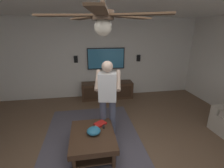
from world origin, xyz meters
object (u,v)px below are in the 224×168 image
(tv, at_px, (106,59))
(ceiling_fan, at_px, (103,18))
(remote_black, at_px, (104,126))
(vase_round, at_px, (112,79))
(person_standing, at_px, (108,95))
(remote_white, at_px, (96,128))
(book, at_px, (100,124))
(wall_speaker_left, at_px, (138,58))
(wall_speaker_right, at_px, (76,59))
(media_console, at_px, (107,90))
(bowl, at_px, (94,131))
(coffee_table, at_px, (93,138))

(tv, relative_size, ceiling_fan, 1.06)
(remote_black, height_order, vase_round, vase_round)
(person_standing, relative_size, remote_white, 10.93)
(tv, height_order, vase_round, tv)
(tv, distance_m, book, 2.66)
(remote_black, height_order, wall_speaker_left, wall_speaker_left)
(person_standing, height_order, wall_speaker_left, person_standing)
(person_standing, height_order, wall_speaker_right, person_standing)
(media_console, height_order, bowl, media_console)
(bowl, relative_size, book, 1.14)
(bowl, bearing_deg, coffee_table, 91.11)
(tv, distance_m, vase_round, 0.71)
(person_standing, bearing_deg, remote_white, 153.72)
(wall_speaker_left, distance_m, ceiling_fan, 4.17)
(media_console, height_order, ceiling_fan, ceiling_fan)
(wall_speaker_left, bearing_deg, tv, 90.67)
(remote_white, height_order, wall_speaker_right, wall_speaker_right)
(person_standing, distance_m, wall_speaker_right, 2.39)
(coffee_table, height_order, remote_white, remote_white)
(ceiling_fan, bearing_deg, bowl, 5.84)
(ceiling_fan, bearing_deg, book, -2.10)
(coffee_table, distance_m, book, 0.35)
(media_console, bearing_deg, vase_round, 103.67)
(media_console, xyz_separation_m, tv, (0.24, 0.00, 1.04))
(book, bearing_deg, coffee_table, -155.44)
(person_standing, xyz_separation_m, wall_speaker_left, (2.25, -1.39, 0.37))
(wall_speaker_right, bearing_deg, person_standing, -162.14)
(remote_white, xyz_separation_m, ceiling_fan, (-1.11, -0.04, 1.87))
(remote_white, xyz_separation_m, vase_round, (2.39, -0.71, 0.25))
(bowl, xyz_separation_m, wall_speaker_left, (2.75, -1.72, 0.84))
(remote_black, bearing_deg, wall_speaker_right, 16.70)
(remote_black, relative_size, wall_speaker_right, 0.68)
(media_console, relative_size, vase_round, 7.73)
(media_console, xyz_separation_m, bowl, (-2.50, 0.59, 0.18))
(person_standing, relative_size, vase_round, 7.45)
(media_console, distance_m, wall_speaker_right, 1.46)
(remote_black, relative_size, wall_speaker_left, 0.68)
(book, bearing_deg, person_standing, 16.81)
(tv, distance_m, remote_black, 2.73)
(book, height_order, wall_speaker_right, wall_speaker_right)
(book, relative_size, wall_speaker_right, 1.00)
(vase_round, bearing_deg, wall_speaker_left, -77.49)
(remote_white, bearing_deg, coffee_table, 156.67)
(tv, bearing_deg, remote_black, -8.66)
(wall_speaker_left, relative_size, wall_speaker_right, 1.00)
(coffee_table, distance_m, vase_round, 2.69)
(coffee_table, distance_m, remote_black, 0.32)
(wall_speaker_right, bearing_deg, tv, -90.77)
(tv, distance_m, wall_speaker_left, 1.13)
(wall_speaker_right, bearing_deg, coffee_table, -172.34)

